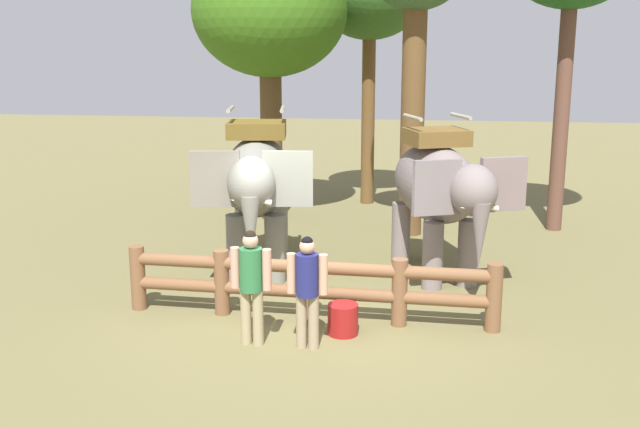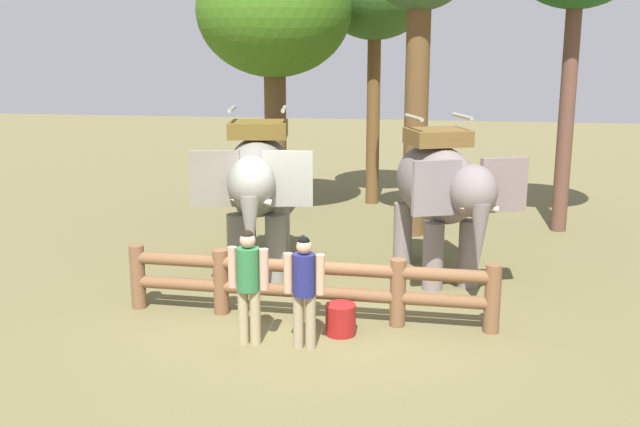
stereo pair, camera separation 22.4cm
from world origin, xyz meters
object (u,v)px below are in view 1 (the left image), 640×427
tree_deep_back (270,14)px  tourist_man_in_blue (307,284)px  feed_bucket (343,319)px  tourist_woman_in_black (251,279)px  elephant_center (439,188)px  log_fence (309,283)px  elephant_near_left (257,182)px

tree_deep_back → tourist_man_in_blue: bearing=-75.3°
feed_bucket → tourist_woman_in_black: bearing=-156.7°
tourist_man_in_blue → tree_deep_back: tree_deep_back is taller
tourist_woman_in_black → elephant_center: bearing=52.6°
tree_deep_back → elephant_center: bearing=-47.3°
elephant_center → tree_deep_back: tree_deep_back is taller
log_fence → tourist_man_in_blue: (0.14, -1.10, 0.35)m
log_fence → tree_deep_back: size_ratio=0.91×
feed_bucket → tourist_man_in_blue: bearing=-128.0°
tourist_man_in_blue → log_fence: bearing=97.5°
tourist_woman_in_black → tourist_man_in_blue: 0.81m
elephant_center → tree_deep_back: bearing=132.7°
log_fence → tree_deep_back: 8.11m
log_fence → tourist_woman_in_black: (-0.66, -1.07, 0.37)m
tourist_woman_in_black → feed_bucket: bearing=23.3°
elephant_near_left → feed_bucket: elephant_near_left is taller
tourist_man_in_blue → feed_bucket: (0.45, 0.57, -0.71)m
log_fence → tree_deep_back: tree_deep_back is taller
elephant_center → tree_deep_back: (-3.90, 4.22, 3.17)m
elephant_center → tourist_man_in_blue: 4.05m
log_fence → elephant_near_left: bearing=119.3°
tourist_woman_in_black → elephant_near_left: bearing=100.7°
elephant_near_left → log_fence: bearing=-60.7°
elephant_near_left → tree_deep_back: (-0.59, 4.33, 3.11)m
elephant_near_left → tree_deep_back: bearing=97.8°
log_fence → elephant_center: bearing=50.4°
feed_bucket → tree_deep_back: bearing=109.1°
tourist_man_in_blue → tree_deep_back: (-2.04, 7.75, 3.89)m
tourist_man_in_blue → tree_deep_back: size_ratio=0.25×
tree_deep_back → elephant_near_left: bearing=-82.2°
elephant_near_left → feed_bucket: size_ratio=7.80×
elephant_near_left → elephant_center: 3.32m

